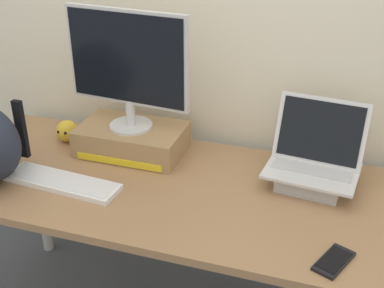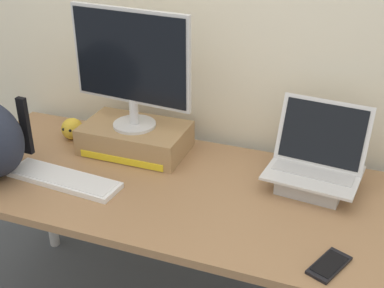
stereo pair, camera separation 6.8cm
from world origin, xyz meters
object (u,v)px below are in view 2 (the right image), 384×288
object	(u,v)px
external_keyboard	(64,179)
toner_box_yellow	(135,138)
open_laptop	(314,172)
desktop_monitor	(131,65)
cell_phone	(329,265)
plush_toy	(72,129)

from	to	relation	value
external_keyboard	toner_box_yellow	bearing A→B (deg)	70.73
open_laptop	external_keyboard	world-z (taller)	open_laptop
desktop_monitor	cell_phone	xyz separation A→B (m)	(0.83, -0.44, -0.36)
toner_box_yellow	cell_phone	size ratio (longest dim) A/B	2.58
desktop_monitor	external_keyboard	world-z (taller)	desktop_monitor
toner_box_yellow	external_keyboard	bearing A→B (deg)	-113.77
desktop_monitor	open_laptop	bearing A→B (deg)	3.22
cell_phone	external_keyboard	bearing A→B (deg)	-164.40
toner_box_yellow	external_keyboard	xyz separation A→B (m)	(-0.14, -0.31, -0.04)
desktop_monitor	cell_phone	world-z (taller)	desktop_monitor
toner_box_yellow	open_laptop	size ratio (longest dim) A/B	1.21
desktop_monitor	plush_toy	world-z (taller)	desktop_monitor
desktop_monitor	cell_phone	size ratio (longest dim) A/B	3.06
open_laptop	cell_phone	world-z (taller)	open_laptop
external_keyboard	desktop_monitor	bearing A→B (deg)	70.67
desktop_monitor	open_laptop	world-z (taller)	desktop_monitor
desktop_monitor	plush_toy	size ratio (longest dim) A/B	5.40
open_laptop	plush_toy	world-z (taller)	open_laptop
plush_toy	cell_phone	bearing A→B (deg)	-21.40
toner_box_yellow	plush_toy	bearing A→B (deg)	179.88
external_keyboard	plush_toy	world-z (taller)	plush_toy
open_laptop	cell_phone	xyz separation A→B (m)	(0.11, -0.42, -0.06)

